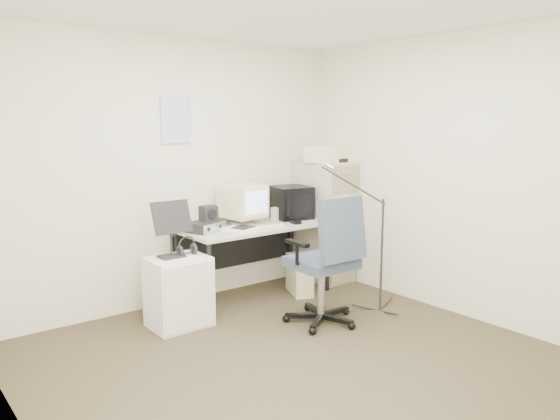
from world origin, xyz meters
TOP-DOWN VIEW (x-y plane):
  - floor at (0.00, 0.00)m, footprint 3.60×3.60m
  - ceiling at (0.00, 0.00)m, footprint 3.60×3.60m
  - wall_back at (0.00, 1.80)m, footprint 3.60×0.02m
  - wall_left at (-1.80, 0.00)m, footprint 0.02×3.60m
  - wall_right at (1.80, 0.00)m, footprint 0.02×3.60m
  - wall_calendar at (-0.02, 1.79)m, footprint 0.30×0.02m
  - filing_cabinet at (1.58, 1.48)m, footprint 0.40×0.60m
  - printer at (1.58, 1.44)m, footprint 0.47×0.35m
  - desk at (0.63, 1.45)m, footprint 1.50×0.70m
  - crt_monitor at (0.55, 1.53)m, footprint 0.39×0.41m
  - crt_tv at (1.14, 1.53)m, footprint 0.43×0.45m
  - desk_speaker at (0.94, 1.52)m, footprint 0.09×0.09m
  - keyboard at (0.62, 1.32)m, footprint 0.42×0.22m
  - mouse at (0.98, 1.25)m, footprint 0.09×0.13m
  - radio_receiver at (0.09, 1.48)m, footprint 0.37×0.32m
  - radio_speaker at (0.13, 1.49)m, footprint 0.14×0.13m
  - papers at (0.35, 1.31)m, footprint 0.32×0.37m
  - pc_tower at (1.05, 1.26)m, footprint 0.33×0.45m
  - office_chair at (0.67, 0.52)m, footprint 0.66×0.66m
  - side_cart at (-0.34, 1.21)m, footprint 0.49×0.39m
  - music_stand at (-0.38, 1.25)m, footprint 0.37×0.27m
  - headphones at (-0.24, 1.22)m, footprint 0.22×0.22m
  - mic_stand at (1.31, 0.41)m, footprint 0.03×0.03m

SIDE VIEW (x-z plane):
  - floor at x=0.00m, z-range -0.01..0.00m
  - pc_tower at x=1.05m, z-range 0.00..0.38m
  - side_cart at x=-0.34m, z-range 0.00..0.60m
  - desk at x=0.63m, z-range 0.00..0.73m
  - office_chair at x=0.67m, z-range 0.00..1.12m
  - filing_cabinet at x=1.58m, z-range 0.00..1.30m
  - headphones at x=-0.24m, z-range 0.64..0.67m
  - mic_stand at x=1.31m, z-range 0.00..1.37m
  - papers at x=0.35m, z-range 0.73..0.75m
  - keyboard at x=0.62m, z-range 0.73..0.75m
  - mouse at x=0.98m, z-range 0.73..0.77m
  - radio_receiver at x=0.09m, z-range 0.73..0.82m
  - desk_speaker at x=0.94m, z-range 0.73..0.86m
  - music_stand at x=-0.38m, z-range 0.60..1.09m
  - radio_speaker at x=0.13m, z-range 0.82..0.96m
  - crt_tv at x=1.14m, z-range 0.73..1.06m
  - crt_monitor at x=0.55m, z-range 0.73..1.12m
  - wall_back at x=0.00m, z-range 0.00..2.50m
  - wall_left at x=-1.80m, z-range 0.00..2.50m
  - wall_right at x=1.80m, z-range 0.00..2.50m
  - printer at x=1.58m, z-range 1.30..1.47m
  - wall_calendar at x=-0.02m, z-range 1.53..1.97m
  - ceiling at x=0.00m, z-range 2.50..2.50m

